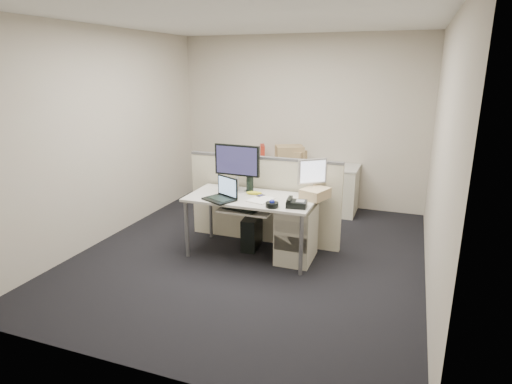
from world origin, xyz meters
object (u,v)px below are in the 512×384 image
at_px(desk, 251,202).
at_px(desk_phone, 297,204).
at_px(monitor_main, 237,168).
at_px(laptop, 219,189).

relative_size(desk, desk_phone, 6.90).
distance_m(monitor_main, laptop, 0.46).
height_order(laptop, desk_phone, laptop).
xyz_separation_m(desk, desk_phone, (0.60, -0.18, 0.10)).
relative_size(laptop, desk_phone, 1.59).
relative_size(monitor_main, desk_phone, 2.67).
bearing_deg(monitor_main, laptop, -94.22).
relative_size(desk, monitor_main, 2.59).
distance_m(desk, laptop, 0.43).
height_order(monitor_main, desk_phone, monitor_main).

